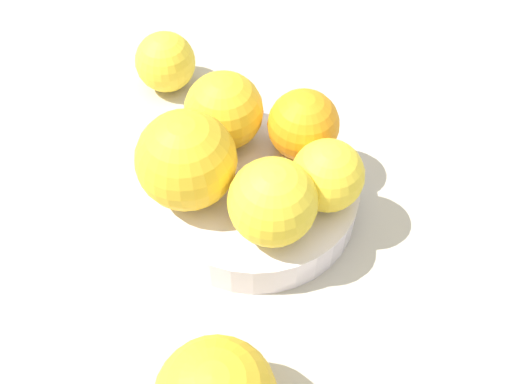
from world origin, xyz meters
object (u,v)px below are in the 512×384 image
(orange_loose_1, at_px, (165,62))
(orange_in_bowl_2, at_px, (303,125))
(fruit_bowl, at_px, (256,195))
(orange_in_bowl_1, at_px, (186,160))
(orange_in_bowl_0, at_px, (328,176))
(orange_in_bowl_4, at_px, (224,111))
(orange_in_bowl_3, at_px, (273,202))

(orange_loose_1, bearing_deg, orange_in_bowl_2, -41.36)
(fruit_bowl, relative_size, orange_in_bowl_1, 2.19)
(fruit_bowl, height_order, orange_in_bowl_0, orange_in_bowl_0)
(fruit_bowl, xyz_separation_m, orange_in_bowl_4, (-0.03, 0.05, 0.05))
(fruit_bowl, bearing_deg, orange_in_bowl_2, 44.47)
(fruit_bowl, distance_m, orange_in_bowl_1, 0.08)
(orange_in_bowl_2, height_order, orange_loose_1, orange_in_bowl_2)
(orange_in_bowl_0, height_order, orange_in_bowl_2, orange_in_bowl_2)
(orange_in_bowl_1, distance_m, orange_in_bowl_4, 0.07)
(orange_in_bowl_3, height_order, orange_in_bowl_4, same)
(orange_in_bowl_1, xyz_separation_m, orange_in_bowl_3, (0.07, -0.04, -0.01))
(fruit_bowl, distance_m, orange_in_bowl_4, 0.08)
(orange_in_bowl_1, height_order, orange_loose_1, orange_in_bowl_1)
(orange_in_bowl_0, xyz_separation_m, orange_in_bowl_2, (-0.02, 0.06, 0.00))
(orange_in_bowl_0, bearing_deg, fruit_bowl, 164.81)
(orange_loose_1, bearing_deg, orange_in_bowl_4, -57.83)
(orange_in_bowl_4, xyz_separation_m, orange_loose_1, (-0.07, 0.11, -0.04))
(orange_in_bowl_4, bearing_deg, orange_in_bowl_0, -37.33)
(fruit_bowl, bearing_deg, orange_in_bowl_0, -15.19)
(orange_in_bowl_2, bearing_deg, orange_in_bowl_3, -106.72)
(orange_in_bowl_2, relative_size, orange_in_bowl_4, 0.90)
(orange_in_bowl_2, bearing_deg, fruit_bowl, -135.53)
(orange_in_bowl_2, height_order, orange_in_bowl_3, orange_in_bowl_3)
(orange_in_bowl_3, xyz_separation_m, orange_in_bowl_4, (-0.04, 0.10, -0.00))
(fruit_bowl, xyz_separation_m, orange_in_bowl_2, (0.04, 0.04, 0.05))
(orange_in_bowl_0, xyz_separation_m, orange_in_bowl_3, (-0.04, -0.03, 0.01))
(fruit_bowl, height_order, orange_in_bowl_4, orange_in_bowl_4)
(orange_in_bowl_1, distance_m, orange_in_bowl_2, 0.11)
(orange_in_bowl_3, bearing_deg, orange_loose_1, 118.41)
(orange_in_bowl_0, height_order, orange_loose_1, orange_in_bowl_0)
(orange_in_bowl_4, bearing_deg, orange_in_bowl_3, -66.16)
(orange_in_bowl_3, bearing_deg, orange_in_bowl_1, 153.01)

